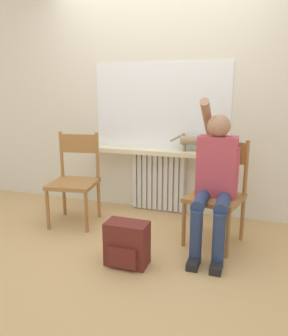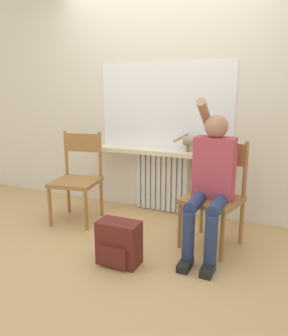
# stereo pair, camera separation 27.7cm
# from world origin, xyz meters

# --- Properties ---
(ground_plane) EXTENTS (12.00, 12.00, 0.00)m
(ground_plane) POSITION_xyz_m (0.00, 0.00, 0.00)
(ground_plane) COLOR tan
(wall_with_window) EXTENTS (7.00, 0.06, 2.70)m
(wall_with_window) POSITION_xyz_m (0.00, 1.23, 1.35)
(wall_with_window) COLOR silver
(wall_with_window) RESTS_ON ground_plane
(radiator) EXTENTS (0.63, 0.08, 0.68)m
(radiator) POSITION_xyz_m (0.00, 1.15, 0.34)
(radiator) COLOR silver
(radiator) RESTS_ON ground_plane
(windowsill) EXTENTS (1.61, 0.22, 0.05)m
(windowsill) POSITION_xyz_m (0.00, 1.09, 0.71)
(windowsill) COLOR beige
(windowsill) RESTS_ON radiator
(window_glass) EXTENTS (1.54, 0.01, 0.94)m
(window_glass) POSITION_xyz_m (0.00, 1.20, 1.20)
(window_glass) COLOR white
(window_glass) RESTS_ON windowsill
(chair_left) EXTENTS (0.52, 0.52, 0.95)m
(chair_left) POSITION_xyz_m (-0.73, 0.53, 0.48)
(chair_left) COLOR #9E6B38
(chair_left) RESTS_ON ground_plane
(chair_right) EXTENTS (0.55, 0.55, 0.95)m
(chair_right) POSITION_xyz_m (0.74, 0.53, 0.48)
(chair_right) COLOR #9E6B38
(chair_right) RESTS_ON ground_plane
(person) EXTENTS (0.36, 0.98, 1.32)m
(person) POSITION_xyz_m (0.72, 0.41, 0.66)
(person) COLOR navy
(person) RESTS_ON ground_plane
(cat) EXTENTS (0.45, 0.10, 0.20)m
(cat) POSITION_xyz_m (0.42, 1.10, 0.85)
(cat) COLOR #9E896B
(cat) RESTS_ON windowsill
(backpack) EXTENTS (0.34, 0.22, 0.36)m
(backpack) POSITION_xyz_m (0.12, -0.13, 0.18)
(backpack) COLOR maroon
(backpack) RESTS_ON ground_plane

